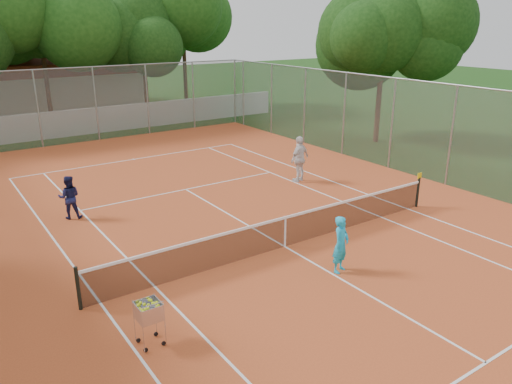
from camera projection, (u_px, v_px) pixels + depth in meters
ground at (285, 247)px, 14.68m from camera, size 120.00×120.00×0.00m
court_pad at (285, 247)px, 14.67m from camera, size 18.00×34.00×0.02m
court_lines at (285, 247)px, 14.67m from camera, size 10.98×23.78×0.01m
tennis_net at (285, 231)px, 14.51m from camera, size 11.88×0.10×0.98m
perimeter_fence at (286, 183)px, 14.03m from camera, size 18.00×34.00×4.00m
boundary_wall at (87, 121)px, 29.24m from camera, size 26.00×0.30×1.50m
clubhouse at (15, 82)px, 35.50m from camera, size 16.40×9.00×4.40m
tropical_trees at (65, 44)px, 30.20m from camera, size 29.00×19.00×10.00m
player_near at (341, 244)px, 13.00m from camera, size 0.66×0.54×1.55m
player_far_left at (69, 197)px, 16.58m from camera, size 0.87×0.78×1.48m
player_far_right at (300, 159)px, 20.40m from camera, size 1.19×0.75×1.89m
ball_hopper at (149, 322)px, 10.07m from camera, size 0.62×0.62×1.06m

